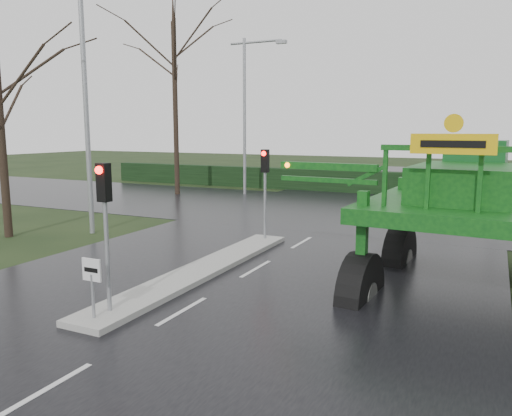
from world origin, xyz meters
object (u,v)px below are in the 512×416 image
at_px(keep_left_sign, 92,278).
at_px(traffic_signal_far, 497,161).
at_px(traffic_signal_mid, 265,175).
at_px(street_light_left_near, 91,85).
at_px(traffic_signal_near, 105,205).
at_px(crop_sprayer, 367,191).
at_px(street_light_left_far, 249,102).
at_px(white_sedan, 444,213).

relative_size(keep_left_sign, traffic_signal_far, 0.38).
bearing_deg(traffic_signal_mid, street_light_left_near, -167.79).
bearing_deg(traffic_signal_near, crop_sprayer, 41.10).
xyz_separation_m(street_light_left_near, street_light_left_far, (0.00, 14.00, 0.00)).
bearing_deg(white_sedan, crop_sprayer, 167.47).
distance_m(traffic_signal_near, crop_sprayer, 6.40).
bearing_deg(traffic_signal_near, street_light_left_near, 134.53).
relative_size(traffic_signal_mid, crop_sprayer, 0.34).
bearing_deg(traffic_signal_mid, white_sedan, 61.89).
height_order(street_light_left_near, white_sedan, street_light_left_near).
xyz_separation_m(street_light_left_near, crop_sprayer, (11.71, -2.81, -3.28)).
distance_m(traffic_signal_mid, street_light_left_near, 7.83).
relative_size(street_light_left_far, crop_sprayer, 0.98).
height_order(street_light_left_near, crop_sprayer, street_light_left_near).
bearing_deg(street_light_left_near, crop_sprayer, -13.47).
height_order(traffic_signal_mid, crop_sprayer, crop_sprayer).
height_order(traffic_signal_mid, street_light_left_near, street_light_left_near).
relative_size(street_light_left_near, street_light_left_far, 1.00).
xyz_separation_m(traffic_signal_near, traffic_signal_mid, (0.00, 8.50, 0.00)).
xyz_separation_m(crop_sprayer, white_sedan, (0.69, 14.61, -2.71)).
distance_m(traffic_signal_near, street_light_left_far, 22.37).
height_order(traffic_signal_far, white_sedan, traffic_signal_far).
bearing_deg(traffic_signal_far, crop_sprayer, 79.94).
distance_m(traffic_signal_near, white_sedan, 19.77).
height_order(keep_left_sign, traffic_signal_near, traffic_signal_near).
height_order(street_light_left_far, white_sedan, street_light_left_far).
xyz_separation_m(traffic_signal_mid, street_light_left_far, (-6.89, 12.51, 3.40)).
relative_size(traffic_signal_near, street_light_left_near, 0.35).
bearing_deg(street_light_left_near, keep_left_sign, -47.41).
distance_m(traffic_signal_mid, white_sedan, 11.97).
xyz_separation_m(traffic_signal_far, white_sedan, (-2.29, -2.21, -2.59)).
xyz_separation_m(street_light_left_far, crop_sprayer, (11.71, -16.81, -3.28)).
bearing_deg(crop_sprayer, traffic_signal_near, -134.94).
height_order(traffic_signal_mid, traffic_signal_far, same).
distance_m(street_light_left_near, crop_sprayer, 12.48).
bearing_deg(keep_left_sign, crop_sprayer, 44.26).
bearing_deg(crop_sprayer, traffic_signal_far, 83.91).
relative_size(keep_left_sign, street_light_left_far, 0.14).
bearing_deg(street_light_left_near, traffic_signal_mid, 12.21).
relative_size(traffic_signal_mid, white_sedan, 0.75).
height_order(traffic_signal_far, street_light_left_far, street_light_left_far).
distance_m(keep_left_sign, crop_sprayer, 6.93).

